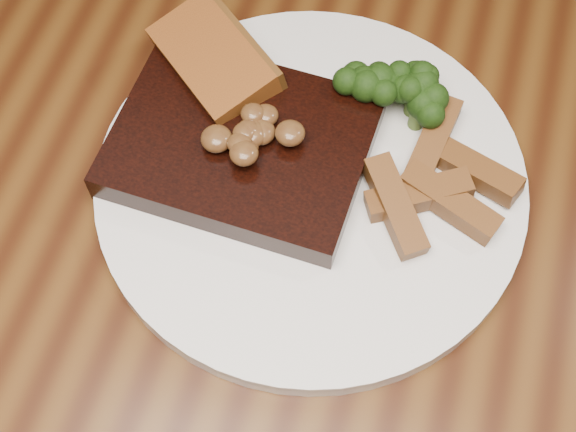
# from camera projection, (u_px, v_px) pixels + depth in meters

# --- Properties ---
(dining_table) EXTENTS (1.60, 0.90, 0.75)m
(dining_table) POSITION_uv_depth(u_px,v_px,m) (304.00, 314.00, 0.63)
(dining_table) COLOR #44270D
(dining_table) RESTS_ON ground
(plate) EXTENTS (0.34, 0.34, 0.01)m
(plate) POSITION_uv_depth(u_px,v_px,m) (311.00, 184.00, 0.57)
(plate) COLOR silver
(plate) RESTS_ON dining_table
(steak) EXTENTS (0.18, 0.14, 0.03)m
(steak) POSITION_uv_depth(u_px,v_px,m) (241.00, 146.00, 0.57)
(steak) COLOR black
(steak) RESTS_ON plate
(steak_bone) EXTENTS (0.14, 0.02, 0.02)m
(steak_bone) POSITION_uv_depth(u_px,v_px,m) (215.00, 222.00, 0.54)
(steak_bone) COLOR beige
(steak_bone) RESTS_ON plate
(mushroom_pile) EXTENTS (0.06, 0.06, 0.03)m
(mushroom_pile) POSITION_uv_depth(u_px,v_px,m) (247.00, 128.00, 0.54)
(mushroom_pile) COLOR brown
(mushroom_pile) RESTS_ON steak
(garlic_bread) EXTENTS (0.11, 0.10, 0.02)m
(garlic_bread) POSITION_uv_depth(u_px,v_px,m) (215.00, 77.00, 0.60)
(garlic_bread) COLOR brown
(garlic_bread) RESTS_ON plate
(potato_wedges) EXTENTS (0.09, 0.09, 0.02)m
(potato_wedges) POSITION_uv_depth(u_px,v_px,m) (434.00, 183.00, 0.55)
(potato_wedges) COLOR brown
(potato_wedges) RESTS_ON plate
(broccoli_cluster) EXTENTS (0.07, 0.07, 0.04)m
(broccoli_cluster) POSITION_uv_depth(u_px,v_px,m) (389.00, 104.00, 0.58)
(broccoli_cluster) COLOR black
(broccoli_cluster) RESTS_ON plate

